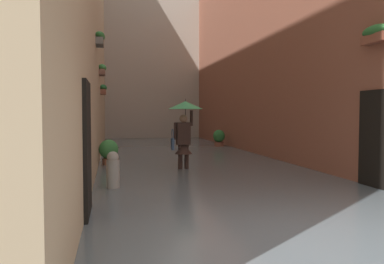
% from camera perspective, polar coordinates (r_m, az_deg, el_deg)
% --- Properties ---
extents(ground_plane, '(60.00, 60.00, 0.00)m').
position_cam_1_polar(ground_plane, '(14.58, -1.65, -3.95)').
color(ground_plane, '#605B56').
extents(flood_water, '(6.63, 25.70, 0.15)m').
position_cam_1_polar(flood_water, '(14.57, -1.65, -3.66)').
color(flood_water, '#515B60').
rests_on(flood_water, ground_plane).
extents(building_facade_left, '(2.04, 23.70, 8.91)m').
position_cam_1_polar(building_facade_left, '(15.83, 12.41, 12.70)').
color(building_facade_left, '#935642').
rests_on(building_facade_left, ground_plane).
extents(building_facade_far, '(9.43, 1.80, 10.21)m').
position_cam_1_polar(building_facade_far, '(25.36, -5.97, 10.48)').
color(building_facade_far, '#A89989').
rests_on(building_facade_far, ground_plane).
extents(person_wading, '(0.98, 0.98, 2.11)m').
position_cam_1_polar(person_wading, '(10.88, -1.13, 1.46)').
color(person_wading, black).
rests_on(person_wading, ground_plane).
extents(potted_plant_far_left, '(0.55, 0.55, 0.92)m').
position_cam_1_polar(potted_plant_far_left, '(18.36, 3.97, -0.99)').
color(potted_plant_far_left, brown).
rests_on(potted_plant_far_left, ground_plane).
extents(potted_plant_mid_right, '(0.58, 0.58, 0.91)m').
position_cam_1_polar(potted_plant_mid_right, '(12.07, -12.10, -2.92)').
color(potted_plant_mid_right, '#9E563D').
rests_on(potted_plant_mid_right, ground_plane).
extents(mooring_bollard, '(0.27, 0.27, 0.92)m').
position_cam_1_polar(mooring_bollard, '(8.33, -11.50, -5.94)').
color(mooring_bollard, gray).
rests_on(mooring_bollard, ground_plane).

